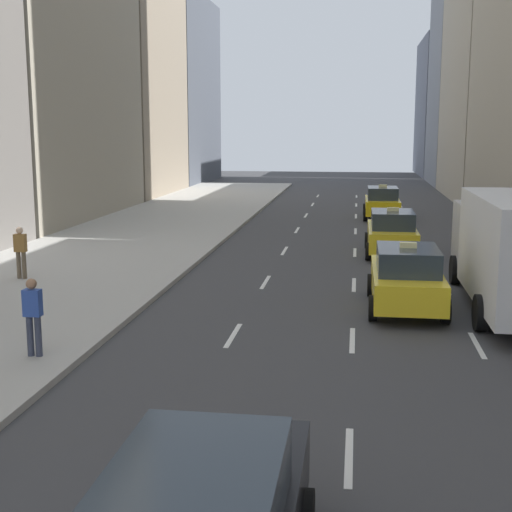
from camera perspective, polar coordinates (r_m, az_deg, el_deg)
sidewalk_left at (r=30.96m, az=-10.14°, el=1.15°), size 8.00×66.00×0.15m
lane_markings at (r=25.50m, az=7.88°, el=-0.86°), size 5.72×56.00×0.01m
taxi_lead at (r=39.44m, az=10.06°, el=4.24°), size 2.02×4.40×1.87m
taxi_second at (r=19.58m, az=11.95°, el=-1.70°), size 2.02×4.40×1.87m
taxi_third at (r=28.05m, az=10.82°, el=1.87°), size 2.02×4.40×1.87m
pedestrian_mid_block at (r=15.47m, az=-17.41°, el=-4.39°), size 0.36×0.22×1.65m
pedestrian_far_walking at (r=23.62m, az=-18.32°, el=0.47°), size 0.36×0.22×1.65m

